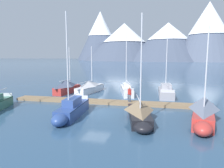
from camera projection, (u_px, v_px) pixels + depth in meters
name	position (u px, v px, depth m)	size (l,w,h in m)	color
ground_plane	(96.00, 112.00, 20.04)	(700.00, 700.00, 0.00)	#2D4C6B
mountain_west_summit	(100.00, 35.00, 258.78)	(58.40, 58.40, 60.38)	#424C60
mountain_central_massif	(124.00, 41.00, 237.78)	(92.29, 92.29, 42.49)	#424C60
mountain_shoulder_ridge	(168.00, 41.00, 216.81)	(91.78, 91.78, 39.96)	#424C60
mountain_east_summit	(208.00, 30.00, 194.59)	(62.76, 62.76, 55.92)	#4C566B
dock	(107.00, 102.00, 23.84)	(22.81, 3.07, 0.30)	#846B4C
sailboat_second_berth	(68.00, 87.00, 30.40)	(2.24, 6.10, 6.79)	#B2332D
sailboat_mid_dock_port	(91.00, 87.00, 30.99)	(2.43, 7.79, 6.88)	white
sailboat_mid_dock_starboard	(71.00, 110.00, 18.40)	(2.08, 6.64, 9.10)	navy
sailboat_far_berth	(126.00, 89.00, 29.80)	(3.23, 7.09, 8.99)	silver
sailboat_outer_slip	(139.00, 112.00, 17.43)	(3.05, 6.64, 8.75)	black
sailboat_end_of_dock	(166.00, 91.00, 28.03)	(2.27, 6.59, 8.15)	#93939E
sailboat_last_slip	(204.00, 111.00, 16.83)	(2.61, 7.28, 7.76)	#B2332D
person_on_dock	(130.00, 93.00, 23.15)	(0.47, 0.42, 1.69)	#384256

